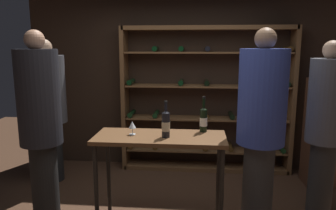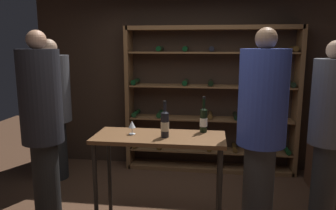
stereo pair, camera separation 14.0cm
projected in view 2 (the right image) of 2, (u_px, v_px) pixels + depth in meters
name	position (u px, v px, depth m)	size (l,w,h in m)	color
back_wall	(187.00, 72.00, 4.94)	(4.74, 0.10, 2.99)	#332319
wine_rack	(210.00, 101.00, 4.77)	(2.54, 0.32, 2.17)	brown
tasting_table	(159.00, 147.00, 3.27)	(1.33, 0.55, 0.99)	brown
person_bystander_dark_jacket	(329.00, 123.00, 3.41)	(0.41, 0.41, 1.94)	#272727
person_bystander_red_print	(262.00, 121.00, 3.23)	(0.49, 0.49, 2.06)	#2F2F2F
person_guest_khaki	(52.00, 104.00, 4.45)	(0.51, 0.51, 1.98)	black
person_host_in_suit	(42.00, 119.00, 3.32)	(0.43, 0.43, 2.04)	black
display_cabinet	(329.00, 134.00, 4.24)	(0.44, 0.36, 1.46)	#4C2D1E
wine_bottle_gold_foil	(165.00, 124.00, 3.17)	(0.08, 0.08, 0.37)	black
wine_bottle_red_label	(204.00, 120.00, 3.36)	(0.08, 0.08, 0.38)	black
wine_glass_stemmed_center	(132.00, 125.00, 3.28)	(0.07, 0.07, 0.14)	silver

